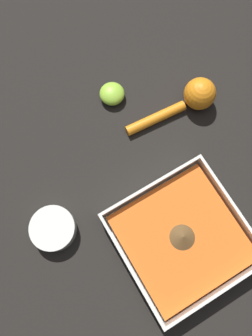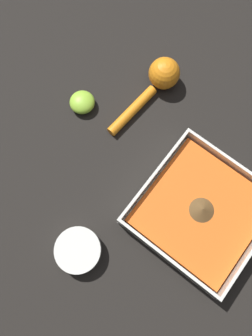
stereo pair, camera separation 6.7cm
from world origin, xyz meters
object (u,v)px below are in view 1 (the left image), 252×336
at_px(spice_bowl, 52,227).
at_px(lemon_half, 111,92).
at_px(square_dish, 180,236).
at_px(lemon_squeezer, 191,96).

relative_size(spice_bowl, lemon_half, 1.60).
relative_size(square_dish, spice_bowl, 2.64).
distance_m(spice_bowl, lemon_squeezer, 0.40).
xyz_separation_m(square_dish, lemon_squeezer, (-0.18, -0.24, 0.01)).
height_order(square_dish, lemon_squeezer, lemon_squeezer).
relative_size(square_dish, lemon_squeezer, 1.12).
bearing_deg(square_dish, spice_bowl, -34.71).
bearing_deg(lemon_squeezer, square_dish, -123.16).
bearing_deg(spice_bowl, lemon_half, -141.45).
xyz_separation_m(spice_bowl, lemon_half, (-0.25, -0.20, -0.00)).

